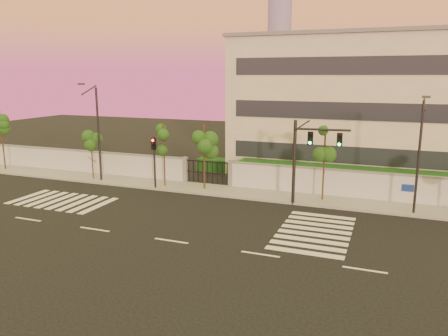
{
  "coord_description": "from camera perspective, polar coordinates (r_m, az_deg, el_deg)",
  "views": [
    {
      "loc": [
        10.67,
        -19.71,
        8.76
      ],
      "look_at": [
        0.74,
        6.0,
        2.9
      ],
      "focal_mm": 35.0,
      "sensor_mm": 36.0,
      "label": 1
    }
  ],
  "objects": [
    {
      "name": "hedge_row",
      "position": [
        36.61,
        5.56,
        -0.58
      ],
      "size": [
        41.0,
        4.25,
        1.8
      ],
      "color": "#103714",
      "rests_on": "ground"
    },
    {
      "name": "street_tree_d",
      "position": [
        33.24,
        -2.58,
        3.41
      ],
      "size": [
        1.6,
        1.28,
        5.16
      ],
      "color": "#382314",
      "rests_on": "ground"
    },
    {
      "name": "ground",
      "position": [
        24.06,
        -6.9,
        -9.44
      ],
      "size": [
        120.0,
        120.0,
        0.0
      ],
      "primitive_type": "plane",
      "color": "black",
      "rests_on": "ground"
    },
    {
      "name": "traffic_signal_secondary",
      "position": [
        34.13,
        -9.1,
        1.54
      ],
      "size": [
        0.32,
        0.33,
        4.18
      ],
      "rotation": [
        0.0,
        0.0,
        0.31
      ],
      "color": "black",
      "rests_on": "ground"
    },
    {
      "name": "streetlight_west",
      "position": [
        37.31,
        -16.25,
        4.86
      ],
      "size": [
        0.49,
        1.97,
        8.19
      ],
      "color": "black",
      "rests_on": "ground"
    },
    {
      "name": "street_tree_a",
      "position": [
        45.32,
        -27.07,
        4.81
      ],
      "size": [
        1.59,
        1.26,
        5.59
      ],
      "color": "#382314",
      "rests_on": "ground"
    },
    {
      "name": "streetlight_east",
      "position": [
        29.58,
        24.15,
        1.92
      ],
      "size": [
        0.46,
        1.83,
        7.62
      ],
      "color": "black",
      "rests_on": "ground"
    },
    {
      "name": "road_markings",
      "position": [
        27.88,
        -6.15,
        -6.36
      ],
      "size": [
        57.0,
        7.62,
        0.02
      ],
      "color": "silver",
      "rests_on": "ground"
    },
    {
      "name": "street_tree_c",
      "position": [
        34.42,
        -7.84,
        3.74
      ],
      "size": [
        1.41,
        1.12,
        5.28
      ],
      "color": "#382314",
      "rests_on": "ground"
    },
    {
      "name": "perimeter_wall",
      "position": [
        34.3,
        2.62,
        -0.96
      ],
      "size": [
        60.0,
        0.36,
        2.2
      ],
      "color": "#B7BABF",
      "rests_on": "ground"
    },
    {
      "name": "street_tree_e",
      "position": [
        30.93,
        13.07,
        2.8
      ],
      "size": [
        1.47,
        1.17,
        5.41
      ],
      "color": "#382314",
      "rests_on": "ground"
    },
    {
      "name": "sidewalk",
      "position": [
        33.2,
        1.61,
        -3.17
      ],
      "size": [
        60.0,
        3.0,
        0.15
      ],
      "primitive_type": "cube",
      "color": "gray",
      "rests_on": "ground"
    },
    {
      "name": "institutional_building",
      "position": [
        41.81,
        18.97,
        7.79
      ],
      "size": [
        24.4,
        12.4,
        12.25
      ],
      "color": "beige",
      "rests_on": "ground"
    },
    {
      "name": "traffic_signal_main",
      "position": [
        29.71,
        10.58,
        2.0
      ],
      "size": [
        3.7,
        0.46,
        5.86
      ],
      "rotation": [
        0.0,
        0.0,
        0.07
      ],
      "color": "black",
      "rests_on": "ground"
    },
    {
      "name": "street_tree_b",
      "position": [
        38.35,
        -16.91,
        2.85
      ],
      "size": [
        1.39,
        1.11,
        4.08
      ],
      "color": "#382314",
      "rests_on": "ground"
    }
  ]
}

